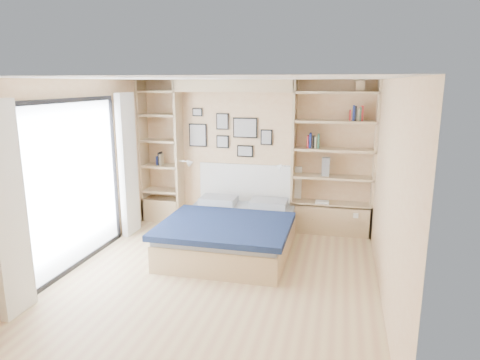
# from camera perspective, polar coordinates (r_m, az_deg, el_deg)

# --- Properties ---
(ground) EXTENTS (4.50, 4.50, 0.00)m
(ground) POSITION_cam_1_polar(r_m,az_deg,el_deg) (5.65, -2.99, -12.89)
(ground) COLOR #CFB57F
(ground) RESTS_ON ground
(room_shell) EXTENTS (4.50, 4.50, 4.50)m
(room_shell) POSITION_cam_1_polar(r_m,az_deg,el_deg) (6.79, -2.58, 1.18)
(room_shell) COLOR #DBB98B
(room_shell) RESTS_ON ground
(bed) EXTENTS (1.80, 2.37, 1.07)m
(bed) POSITION_cam_1_polar(r_m,az_deg,el_deg) (6.43, -1.07, -6.84)
(bed) COLOR tan
(bed) RESTS_ON ground
(photo_gallery) EXTENTS (1.48, 0.02, 0.82)m
(photo_gallery) POSITION_cam_1_polar(r_m,az_deg,el_deg) (7.40, -1.61, 6.29)
(photo_gallery) COLOR black
(photo_gallery) RESTS_ON ground
(reading_lamps) EXTENTS (1.92, 0.12, 0.15)m
(reading_lamps) POSITION_cam_1_polar(r_m,az_deg,el_deg) (7.22, -0.88, 2.09)
(reading_lamps) COLOR silver
(reading_lamps) RESTS_ON ground
(shelf_decor) EXTENTS (3.50, 0.23, 2.03)m
(shelf_decor) POSITION_cam_1_polar(r_m,az_deg,el_deg) (6.99, 10.43, 6.45)
(shelf_decor) COLOR #A51E1E
(shelf_decor) RESTS_ON ground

